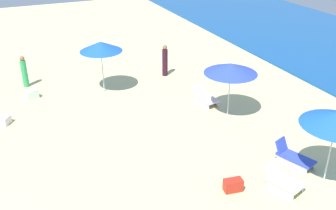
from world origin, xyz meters
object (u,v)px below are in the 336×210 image
at_px(umbrella_1, 101,46).
at_px(lounge_chair_3_0, 205,97).
at_px(cooler_box_0, 32,94).
at_px(umbrella_3, 231,68).
at_px(cooler_box_2, 233,185).
at_px(lounge_chair_4_0, 293,157).
at_px(lounge_chair_4_1, 282,180).
at_px(beachgoer_1, 24,72).
at_px(cooler_box_1, 5,120).
at_px(beachgoer_0, 165,61).

height_order(umbrella_1, lounge_chair_3_0, umbrella_1).
height_order(umbrella_1, cooler_box_0, umbrella_1).
relative_size(umbrella_3, cooler_box_2, 4.02).
xyz_separation_m(lounge_chair_3_0, lounge_chair_4_0, (5.57, 0.50, -0.02)).
height_order(lounge_chair_4_1, beachgoer_1, beachgoer_1).
relative_size(lounge_chair_4_1, beachgoer_1, 0.84).
bearing_deg(lounge_chair_4_1, cooler_box_2, 142.03).
bearing_deg(lounge_chair_3_0, cooler_box_1, 161.13).
height_order(lounge_chair_3_0, beachgoer_1, beachgoer_1).
xyz_separation_m(umbrella_1, beachgoer_1, (-2.19, -3.47, -1.53)).
relative_size(lounge_chair_4_1, cooler_box_2, 2.29).
bearing_deg(beachgoer_0, lounge_chair_4_0, -159.10).
height_order(umbrella_1, lounge_chair_4_1, umbrella_1).
bearing_deg(cooler_box_0, umbrella_1, -28.14).
bearing_deg(umbrella_1, cooler_box_0, -99.53).
bearing_deg(cooler_box_1, beachgoer_1, -163.99).
height_order(cooler_box_0, cooler_box_1, cooler_box_0).
distance_m(umbrella_1, cooler_box_2, 9.60).
relative_size(cooler_box_0, cooler_box_1, 1.16).
distance_m(beachgoer_1, cooler_box_2, 12.53).
distance_m(lounge_chair_4_0, cooler_box_0, 12.19).
bearing_deg(cooler_box_1, lounge_chair_4_0, 86.46).
relative_size(umbrella_3, lounge_chair_4_1, 1.76).
xyz_separation_m(umbrella_1, umbrella_3, (4.63, 4.30, -0.15)).
bearing_deg(cooler_box_0, cooler_box_1, -140.20).
bearing_deg(umbrella_3, lounge_chair_4_0, 2.30).
xyz_separation_m(lounge_chair_3_0, lounge_chair_4_1, (6.55, -0.75, 0.00)).
height_order(lounge_chair_3_0, beachgoer_0, beachgoer_0).
distance_m(umbrella_1, cooler_box_1, 5.43).
xyz_separation_m(lounge_chair_4_1, cooler_box_1, (-8.13, -7.94, -0.12)).
xyz_separation_m(umbrella_1, lounge_chair_3_0, (3.18, 3.96, -2.03)).
bearing_deg(beachgoer_1, beachgoer_0, -147.13).
bearing_deg(lounge_chair_4_0, cooler_box_1, 122.14).
distance_m(lounge_chair_4_0, lounge_chair_4_1, 1.59).
xyz_separation_m(lounge_chair_4_0, cooler_box_1, (-7.15, -9.19, -0.09)).
xyz_separation_m(umbrella_1, cooler_box_0, (-0.57, -3.39, -2.11)).
distance_m(lounge_chair_3_0, lounge_chair_4_0, 5.59).
bearing_deg(lounge_chair_4_0, lounge_chair_4_1, -161.92).
relative_size(lounge_chair_3_0, lounge_chair_4_1, 1.04).
relative_size(beachgoer_0, cooler_box_2, 2.88).
bearing_deg(lounge_chair_4_1, lounge_chair_4_0, 18.98).
relative_size(cooler_box_1, cooler_box_2, 0.82).
bearing_deg(beachgoer_1, lounge_chair_4_0, 170.62).
xyz_separation_m(beachgoer_0, cooler_box_1, (2.31, -8.33, -0.66)).
height_order(beachgoer_1, cooler_box_2, beachgoer_1).
distance_m(beachgoer_0, beachgoer_1, 7.23).
bearing_deg(lounge_chair_3_0, umbrella_1, 132.70).
relative_size(lounge_chair_3_0, beachgoer_1, 0.87).
xyz_separation_m(umbrella_3, cooler_box_0, (-5.20, -7.69, -1.96)).
bearing_deg(umbrella_3, beachgoer_0, -172.61).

